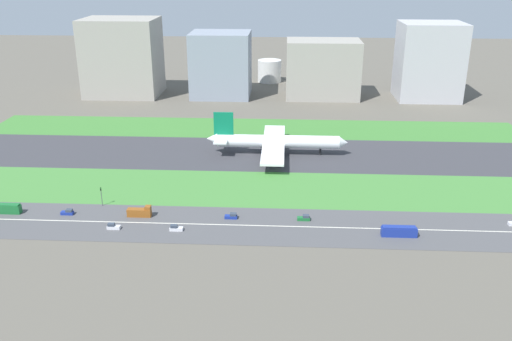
{
  "coord_description": "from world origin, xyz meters",
  "views": [
    {
      "loc": [
        16.56,
        -240.25,
        85.55
      ],
      "look_at": [
        5.42,
        -36.5,
        6.0
      ],
      "focal_mm": 38.54,
      "sensor_mm": 36.0,
      "label": 1
    }
  ],
  "objects_px": {
    "bus_1": "(5,209)",
    "fuel_tank_centre": "(312,72)",
    "traffic_light": "(101,195)",
    "fuel_tank_west": "(269,71)",
    "car_1": "(176,228)",
    "cargo_warehouse": "(429,61)",
    "office_tower": "(323,69)",
    "car_0": "(113,227)",
    "truck_0": "(140,212)",
    "terminal_building": "(122,57)",
    "bus_0": "(399,231)",
    "car_3": "(68,212)",
    "hangar_building": "(221,65)",
    "airliner": "(274,142)",
    "car_4": "(232,216)",
    "car_5": "(304,218)"
  },
  "relations": [
    {
      "from": "bus_1",
      "to": "fuel_tank_centre",
      "type": "distance_m",
      "value": 256.0
    },
    {
      "from": "traffic_light",
      "to": "fuel_tank_west",
      "type": "bearing_deg",
      "value": 76.01
    },
    {
      "from": "car_1",
      "to": "traffic_light",
      "type": "relative_size",
      "value": 0.61
    },
    {
      "from": "cargo_warehouse",
      "to": "office_tower",
      "type": "bearing_deg",
      "value": 180.0
    },
    {
      "from": "bus_1",
      "to": "car_0",
      "type": "distance_m",
      "value": 43.4
    },
    {
      "from": "traffic_light",
      "to": "truck_0",
      "type": "bearing_deg",
      "value": -26.32
    },
    {
      "from": "terminal_building",
      "to": "fuel_tank_centre",
      "type": "bearing_deg",
      "value": 19.73
    },
    {
      "from": "truck_0",
      "to": "bus_0",
      "type": "height_order",
      "value": "truck_0"
    },
    {
      "from": "truck_0",
      "to": "car_3",
      "type": "bearing_deg",
      "value": 180.0
    },
    {
      "from": "car_3",
      "to": "car_0",
      "type": "xyz_separation_m",
      "value": [
        19.36,
        -10.0,
        0.0
      ]
    },
    {
      "from": "hangar_building",
      "to": "cargo_warehouse",
      "type": "distance_m",
      "value": 132.63
    },
    {
      "from": "bus_1",
      "to": "airliner",
      "type": "bearing_deg",
      "value": 35.7
    },
    {
      "from": "car_4",
      "to": "car_1",
      "type": "height_order",
      "value": "same"
    },
    {
      "from": "truck_0",
      "to": "car_0",
      "type": "distance_m",
      "value": 12.06
    },
    {
      "from": "car_1",
      "to": "traffic_light",
      "type": "xyz_separation_m",
      "value": [
        -30.74,
        17.99,
        3.37
      ]
    },
    {
      "from": "bus_0",
      "to": "traffic_light",
      "type": "distance_m",
      "value": 106.11
    },
    {
      "from": "hangar_building",
      "to": "fuel_tank_west",
      "type": "height_order",
      "value": "hangar_building"
    },
    {
      "from": "bus_1",
      "to": "bus_0",
      "type": "bearing_deg",
      "value": -4.17
    },
    {
      "from": "car_5",
      "to": "bus_0",
      "type": "distance_m",
      "value": 32.25
    },
    {
      "from": "fuel_tank_centre",
      "to": "car_4",
      "type": "bearing_deg",
      "value": -99.23
    },
    {
      "from": "truck_0",
      "to": "cargo_warehouse",
      "type": "relative_size",
      "value": 0.18
    },
    {
      "from": "cargo_warehouse",
      "to": "car_4",
      "type": "bearing_deg",
      "value": -120.79
    },
    {
      "from": "car_4",
      "to": "car_5",
      "type": "distance_m",
      "value": 25.35
    },
    {
      "from": "truck_0",
      "to": "bus_0",
      "type": "bearing_deg",
      "value": -6.45
    },
    {
      "from": "car_5",
      "to": "car_4",
      "type": "bearing_deg",
      "value": 180.0
    },
    {
      "from": "airliner",
      "to": "car_5",
      "type": "bearing_deg",
      "value": -79.95
    },
    {
      "from": "truck_0",
      "to": "terminal_building",
      "type": "height_order",
      "value": "terminal_building"
    },
    {
      "from": "car_3",
      "to": "office_tower",
      "type": "height_order",
      "value": "office_tower"
    },
    {
      "from": "office_tower",
      "to": "fuel_tank_west",
      "type": "relative_size",
      "value": 2.74
    },
    {
      "from": "truck_0",
      "to": "fuel_tank_west",
      "type": "relative_size",
      "value": 0.49
    },
    {
      "from": "bus_1",
      "to": "traffic_light",
      "type": "distance_m",
      "value": 33.82
    },
    {
      "from": "terminal_building",
      "to": "cargo_warehouse",
      "type": "height_order",
      "value": "terminal_building"
    },
    {
      "from": "car_0",
      "to": "cargo_warehouse",
      "type": "relative_size",
      "value": 0.09
    },
    {
      "from": "bus_1",
      "to": "bus_0",
      "type": "distance_m",
      "value": 137.68
    },
    {
      "from": "car_5",
      "to": "fuel_tank_centre",
      "type": "distance_m",
      "value": 227.39
    },
    {
      "from": "car_0",
      "to": "hangar_building",
      "type": "bearing_deg",
      "value": -94.45
    },
    {
      "from": "car_5",
      "to": "bus_0",
      "type": "bearing_deg",
      "value": -18.07
    },
    {
      "from": "bus_0",
      "to": "traffic_light",
      "type": "xyz_separation_m",
      "value": [
        -104.55,
        17.99,
        2.47
      ]
    },
    {
      "from": "traffic_light",
      "to": "cargo_warehouse",
      "type": "distance_m",
      "value": 235.18
    },
    {
      "from": "airliner",
      "to": "cargo_warehouse",
      "type": "xyz_separation_m",
      "value": [
        95.14,
        114.0,
        17.67
      ]
    },
    {
      "from": "car_4",
      "to": "car_1",
      "type": "distance_m",
      "value": 20.43
    },
    {
      "from": "traffic_light",
      "to": "fuel_tank_centre",
      "type": "height_order",
      "value": "fuel_tank_centre"
    },
    {
      "from": "car_0",
      "to": "traffic_light",
      "type": "height_order",
      "value": "traffic_light"
    },
    {
      "from": "car_4",
      "to": "truck_0",
      "type": "distance_m",
      "value": 32.4
    },
    {
      "from": "traffic_light",
      "to": "fuel_tank_west",
      "type": "height_order",
      "value": "fuel_tank_west"
    },
    {
      "from": "car_3",
      "to": "traffic_light",
      "type": "height_order",
      "value": "traffic_light"
    },
    {
      "from": "car_4",
      "to": "office_tower",
      "type": "distance_m",
      "value": 187.5
    },
    {
      "from": "fuel_tank_centre",
      "to": "airliner",
      "type": "bearing_deg",
      "value": -98.44
    },
    {
      "from": "car_0",
      "to": "terminal_building",
      "type": "xyz_separation_m",
      "value": [
        -49.48,
        192.0,
        23.68
      ]
    },
    {
      "from": "office_tower",
      "to": "bus_0",
      "type": "bearing_deg",
      "value": -85.72
    }
  ]
}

